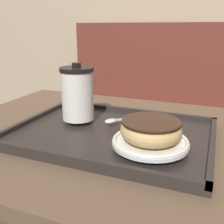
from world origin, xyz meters
TOP-DOWN VIEW (x-y plane):
  - booth_bench at (-0.04, 0.87)m, footprint 1.20×0.44m
  - cafe_table at (0.00, 0.00)m, footprint 0.92×0.68m
  - serving_tray at (0.01, -0.03)m, footprint 0.48×0.35m
  - coffee_cup_front at (-0.10, 0.00)m, footprint 0.09×0.09m
  - plate_with_chocolate_donut at (0.13, -0.09)m, footprint 0.16×0.16m
  - donut_chocolate_glazed at (0.13, -0.09)m, footprint 0.13×0.13m
  - spoon at (0.01, 0.02)m, footprint 0.10×0.13m

SIDE VIEW (x-z plane):
  - booth_bench at x=-0.04m, z-range -0.18..0.82m
  - cafe_table at x=0.00m, z-range 0.20..0.91m
  - serving_tray at x=0.01m, z-range 0.71..0.73m
  - spoon at x=0.01m, z-range 0.74..0.75m
  - plate_with_chocolate_donut at x=0.13m, z-range 0.74..0.75m
  - donut_chocolate_glazed at x=0.13m, z-range 0.75..0.79m
  - coffee_cup_front at x=-0.10m, z-range 0.73..0.88m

